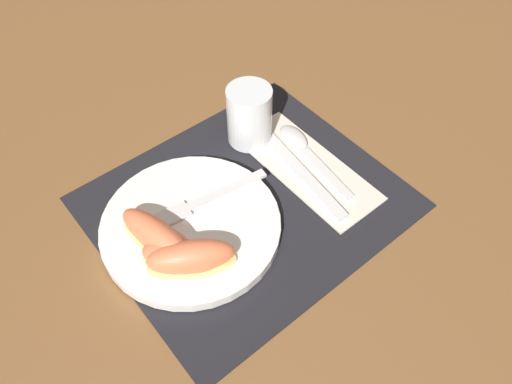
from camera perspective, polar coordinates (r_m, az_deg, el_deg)
name	(u,v)px	position (r m, az deg, el deg)	size (l,w,h in m)	color
ground_plane	(247,202)	(0.72, -1.04, -1.20)	(3.00, 3.00, 0.00)	brown
placemat	(247,202)	(0.72, -1.04, -1.10)	(0.41, 0.36, 0.00)	black
plate	(191,226)	(0.68, -7.44, -3.89)	(0.24, 0.24, 0.02)	white
juice_glass	(249,118)	(0.77, -0.76, 8.42)	(0.07, 0.07, 0.09)	silver
napkin	(307,167)	(0.76, 5.81, 2.84)	(0.10, 0.24, 0.00)	silver
knife	(301,172)	(0.75, 5.18, 2.28)	(0.05, 0.22, 0.01)	silver
spoon	(302,146)	(0.78, 5.28, 5.21)	(0.05, 0.17, 0.01)	silver
fork	(194,206)	(0.69, -7.14, -1.55)	(0.20, 0.05, 0.00)	silver
citrus_wedge_0	(157,237)	(0.65, -11.20, -5.06)	(0.07, 0.13, 0.04)	#F4DB84
citrus_wedge_1	(168,245)	(0.64, -10.05, -5.99)	(0.08, 0.12, 0.03)	#F4DB84
citrus_wedge_2	(180,257)	(0.63, -8.67, -7.35)	(0.10, 0.11, 0.04)	#F4DB84
citrus_wedge_3	(191,258)	(0.63, -7.45, -7.46)	(0.12, 0.10, 0.04)	#F4DB84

